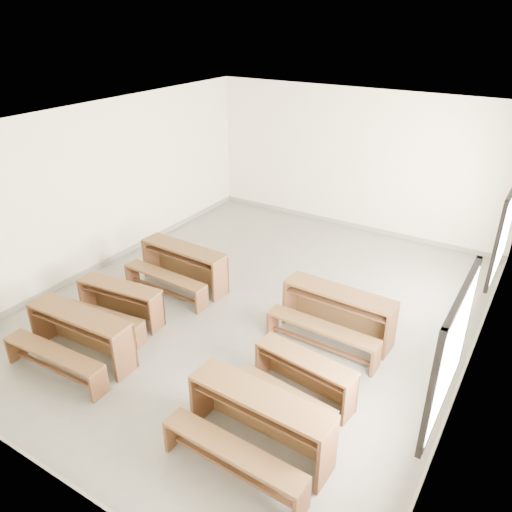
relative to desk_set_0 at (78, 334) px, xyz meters
The scene contains 7 objects.
room 3.46m from the desk_set_0, 59.32° to the left, with size 8.50×8.50×3.20m.
desk_set_0 is the anchor object (origin of this frame).
desk_set_1 1.06m from the desk_set_0, 103.40° to the left, with size 1.55×0.93×0.66m.
desk_set_2 2.51m from the desk_set_0, 92.47° to the left, with size 1.78×0.98×0.79m.
desk_set_3 3.13m from the desk_set_0, ahead, with size 1.81×0.99×0.80m.
desk_set_4 3.33m from the desk_set_0, 17.42° to the left, with size 1.49×0.90×0.64m.
desk_set_5 3.90m from the desk_set_0, 40.35° to the left, with size 1.81×0.98×0.80m.
Camera 1 is at (3.93, -6.32, 4.73)m, focal length 35.00 mm.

